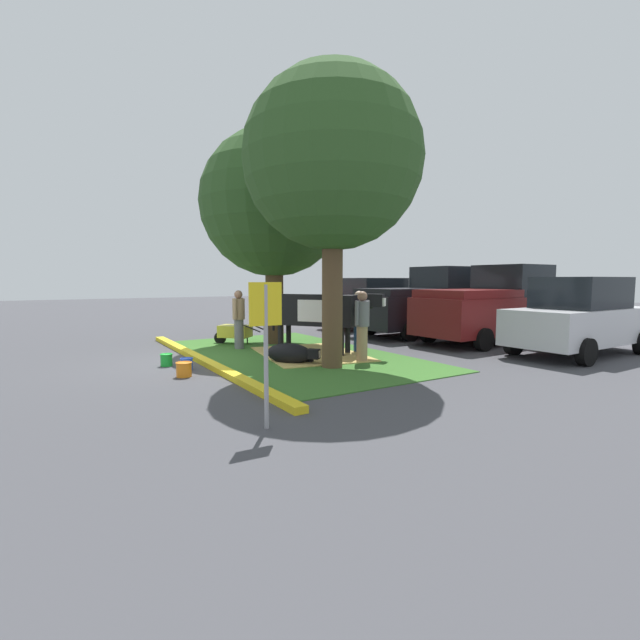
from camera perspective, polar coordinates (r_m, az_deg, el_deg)
ground_plane at (r=11.12m, az=-15.22°, el=-5.10°), size 80.00×80.00×0.00m
grass_island at (r=11.71m, az=-3.36°, el=-4.37°), size 8.16×4.51×0.02m
curb_yellow at (r=10.78m, az=-14.71°, el=-5.08°), size 9.36×0.24×0.12m
hay_bedding at (r=11.58m, az=-1.27°, el=-4.39°), size 3.57×2.92×0.04m
shade_tree_left at (r=13.71m, az=-5.96°, el=14.57°), size 4.35×4.35×6.40m
shade_tree_right at (r=10.08m, az=1.63°, el=19.71°), size 3.87×3.87×6.44m
cow_holstein at (r=11.64m, az=-0.32°, el=1.21°), size 2.74×2.16×1.60m
calf_lying at (r=10.38m, az=-3.80°, el=-4.32°), size 1.21×1.09×0.48m
person_handler at (r=12.65m, az=-10.37°, el=0.29°), size 0.40×0.41×1.66m
person_visitor_near at (r=11.88m, az=4.98°, el=0.05°), size 0.53×0.34×1.65m
person_visitor_far at (r=10.52m, az=5.43°, el=-0.53°), size 0.34×0.51×1.68m
wheelbarrow at (r=13.70m, az=-10.93°, el=-1.47°), size 1.36×1.33×0.63m
parking_sign at (r=5.77m, az=-6.98°, el=-0.76°), size 0.06×0.44×1.92m
bucket_green at (r=10.68m, az=-19.09°, el=-4.82°), size 0.28×0.28×0.28m
bucket_blue at (r=10.13m, az=-16.72°, el=-5.36°), size 0.28×0.28×0.26m
bucket_orange at (r=9.41m, az=-17.05°, el=-6.04°), size 0.33×0.33×0.30m
hatchback_white at (r=18.24m, az=7.07°, el=2.11°), size 2.10×4.44×2.02m
pickup_truck_black at (r=16.30m, az=13.70°, el=2.09°), size 2.32×5.45×2.42m
pickup_truck_maroon at (r=14.96m, az=21.51°, el=1.62°), size 2.32×5.45×2.42m
sedan_silver at (r=13.34m, az=30.31°, el=0.32°), size 2.10×4.44×2.02m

